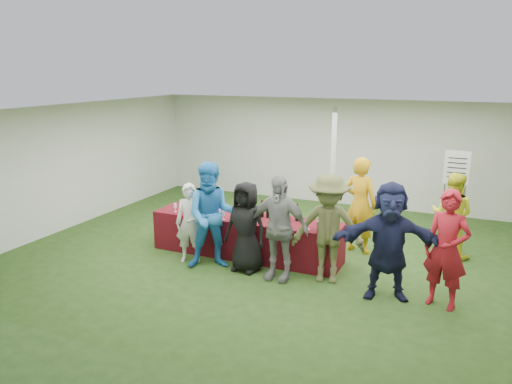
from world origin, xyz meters
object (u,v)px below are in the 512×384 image
at_px(serving_table, 246,236).
at_px(customer_0, 190,223).
at_px(staff_pourer, 360,205).
at_px(wine_list_sign, 456,174).
at_px(customer_1, 212,216).
at_px(customer_4, 328,229).
at_px(staff_back, 452,215).
at_px(customer_2, 246,227).
at_px(customer_6, 447,249).
at_px(dump_bucket, 324,226).
at_px(customer_3, 278,228).
at_px(customer_5, 389,241).

height_order(serving_table, customer_0, customer_0).
distance_m(staff_pourer, customer_0, 3.20).
relative_size(staff_pourer, customer_0, 1.28).
xyz_separation_m(serving_table, wine_list_sign, (3.46, 2.82, 0.94)).
bearing_deg(customer_1, wine_list_sign, 15.80).
relative_size(staff_pourer, customer_4, 1.01).
bearing_deg(staff_back, customer_2, 46.72).
height_order(serving_table, customer_6, customer_6).
height_order(dump_bucket, wine_list_sign, wine_list_sign).
distance_m(wine_list_sign, customer_2, 4.72).
relative_size(staff_back, customer_3, 0.90).
height_order(staff_back, customer_3, customer_3).
height_order(wine_list_sign, customer_5, customer_5).
relative_size(customer_3, customer_5, 0.98).
bearing_deg(dump_bucket, customer_2, -161.34).
bearing_deg(customer_0, staff_pourer, 14.18).
distance_m(serving_table, wine_list_sign, 4.56).
height_order(customer_2, customer_3, customer_3).
bearing_deg(customer_5, customer_1, 165.92).
bearing_deg(dump_bucket, customer_3, -139.42).
height_order(wine_list_sign, staff_back, wine_list_sign).
distance_m(staff_pourer, customer_2, 2.34).
xyz_separation_m(staff_pourer, customer_3, (-0.95, -1.82, -0.03)).
xyz_separation_m(customer_2, customer_4, (1.41, 0.13, 0.12)).
distance_m(wine_list_sign, customer_5, 3.64).
relative_size(wine_list_sign, customer_0, 1.24).
distance_m(serving_table, dump_bucket, 1.64).
relative_size(dump_bucket, customer_1, 0.13).
distance_m(customer_0, customer_1, 0.56).
bearing_deg(wine_list_sign, customer_1, -136.47).
relative_size(dump_bucket, customer_0, 0.17).
bearing_deg(customer_3, customer_2, 173.21).
distance_m(staff_pourer, customer_6, 2.41).
distance_m(serving_table, customer_2, 0.82).
bearing_deg(serving_table, customer_0, -140.31).
bearing_deg(customer_4, staff_pourer, 74.30).
xyz_separation_m(customer_3, customer_4, (0.78, 0.23, 0.02)).
bearing_deg(staff_pourer, customer_2, 62.98).
distance_m(staff_back, customer_4, 2.71).
bearing_deg(dump_bucket, customer_6, -13.51).
bearing_deg(customer_6, customer_4, -170.14).
height_order(wine_list_sign, customer_2, wine_list_sign).
bearing_deg(staff_pourer, serving_table, 45.35).
bearing_deg(customer_0, staff_back, 8.35).
height_order(staff_pourer, customer_1, customer_1).
relative_size(serving_table, customer_6, 2.03).
height_order(wine_list_sign, customer_3, wine_list_sign).
xyz_separation_m(serving_table, customer_0, (-0.80, -0.67, 0.35)).
relative_size(dump_bucket, wine_list_sign, 0.14).
bearing_deg(customer_5, customer_4, 153.75).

